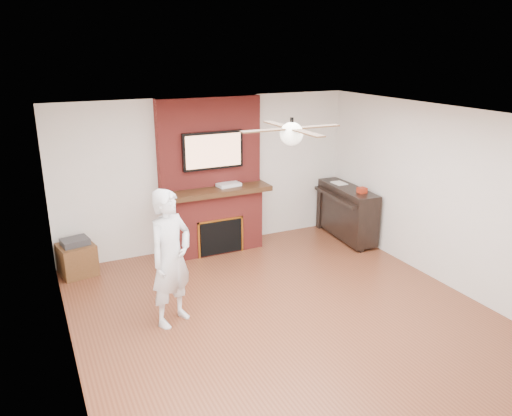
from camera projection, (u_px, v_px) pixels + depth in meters
name	position (u px, v px, depth m)	size (l,w,h in m)	color
room_shell	(290.00, 225.00, 5.85)	(5.36, 5.86, 2.86)	#5C2E1B
fireplace	(213.00, 191.00, 8.12)	(1.78, 0.64, 2.50)	maroon
tv	(213.00, 150.00, 7.87)	(1.00, 0.08, 0.60)	black
ceiling_fan	(292.00, 133.00, 5.52)	(1.21, 1.21, 0.31)	black
person	(171.00, 258.00, 5.92)	(0.62, 0.41, 1.69)	silver
side_table	(77.00, 258.00, 7.39)	(0.57, 0.57, 0.56)	#4F2F16
piano	(346.00, 211.00, 8.73)	(0.64, 1.45, 1.02)	black
cable_box	(229.00, 185.00, 8.10)	(0.37, 0.21, 0.05)	silver
candle_orange	(211.00, 250.00, 8.20)	(0.07, 0.07, 0.11)	#C57F17
candle_green	(222.00, 248.00, 8.30)	(0.07, 0.07, 0.09)	#3F7B31
candle_cream	(230.00, 248.00, 8.31)	(0.07, 0.07, 0.09)	#FFF4CA
candle_blue	(230.00, 248.00, 8.32)	(0.06, 0.06, 0.08)	teal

